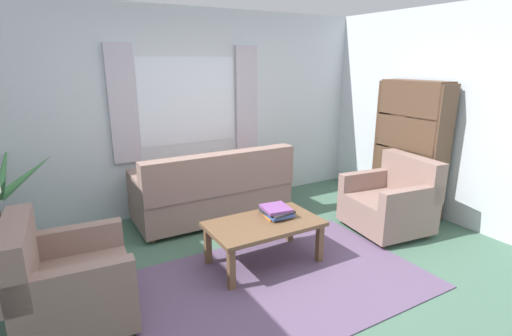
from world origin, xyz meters
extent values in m
plane|color=#476B56|center=(0.00, 0.00, 0.00)|extent=(6.24, 6.24, 0.00)
cube|color=silver|center=(0.00, 2.26, 1.30)|extent=(5.32, 0.12, 2.60)
cube|color=silver|center=(2.66, 0.00, 1.30)|extent=(0.12, 4.40, 2.60)
cube|color=white|center=(0.00, 2.20, 1.45)|extent=(1.30, 0.01, 1.10)
cube|color=silver|center=(-0.83, 2.17, 1.45)|extent=(0.32, 0.06, 1.40)
cube|color=silver|center=(0.83, 2.17, 1.45)|extent=(0.32, 0.06, 1.40)
cube|color=#604C6B|center=(0.00, 0.00, 0.01)|extent=(2.63, 1.72, 0.01)
cube|color=gray|center=(0.07, 1.69, 0.25)|extent=(1.90, 0.80, 0.38)
cube|color=gray|center=(0.07, 1.37, 0.68)|extent=(1.90, 0.20, 0.48)
cube|color=gray|center=(0.94, 1.69, 0.56)|extent=(0.16, 0.80, 0.24)
cube|color=gray|center=(-0.80, 1.69, 0.56)|extent=(0.16, 0.80, 0.24)
cylinder|color=brown|center=(0.92, 1.99, 0.03)|extent=(0.06, 0.06, 0.06)
cylinder|color=brown|center=(-0.78, 1.99, 0.03)|extent=(0.06, 0.06, 0.06)
cylinder|color=brown|center=(0.92, 1.39, 0.03)|extent=(0.06, 0.06, 0.06)
cylinder|color=brown|center=(-0.78, 1.39, 0.03)|extent=(0.06, 0.06, 0.06)
cube|color=gray|center=(-1.65, 0.33, 0.24)|extent=(0.86, 0.90, 0.36)
cube|color=gray|center=(-1.98, 0.35, 0.65)|extent=(0.24, 0.85, 0.46)
cube|color=gray|center=(-1.67, -0.03, 0.53)|extent=(0.81, 0.18, 0.22)
cube|color=gray|center=(-1.62, 0.69, 0.53)|extent=(0.81, 0.18, 0.22)
cylinder|color=brown|center=(-1.35, -0.03, 0.03)|extent=(0.05, 0.05, 0.06)
cylinder|color=brown|center=(-1.30, 0.64, 0.03)|extent=(0.05, 0.05, 0.06)
cylinder|color=brown|center=(-1.94, 0.69, 0.03)|extent=(0.05, 0.05, 0.06)
cube|color=gray|center=(1.69, 0.31, 0.24)|extent=(0.89, 0.93, 0.36)
cube|color=gray|center=(2.02, 0.27, 0.65)|extent=(0.28, 0.86, 0.46)
cube|color=gray|center=(1.73, 0.67, 0.53)|extent=(0.81, 0.21, 0.22)
cube|color=gray|center=(1.64, -0.04, 0.53)|extent=(0.81, 0.21, 0.22)
cylinder|color=brown|center=(1.41, 0.69, 0.03)|extent=(0.05, 0.05, 0.06)
cylinder|color=brown|center=(1.33, 0.01, 0.03)|extent=(0.05, 0.05, 0.06)
cylinder|color=brown|center=(2.05, 0.61, 0.03)|extent=(0.05, 0.05, 0.06)
cylinder|color=brown|center=(1.96, -0.06, 0.03)|extent=(0.05, 0.05, 0.06)
cube|color=brown|center=(0.05, 0.38, 0.42)|extent=(1.10, 0.64, 0.04)
cube|color=brown|center=(-0.44, 0.12, 0.20)|extent=(0.06, 0.06, 0.40)
cube|color=brown|center=(0.54, 0.12, 0.20)|extent=(0.06, 0.06, 0.40)
cube|color=brown|center=(-0.44, 0.64, 0.20)|extent=(0.06, 0.06, 0.40)
cube|color=brown|center=(0.54, 0.64, 0.20)|extent=(0.06, 0.06, 0.40)
cube|color=orange|center=(0.24, 0.45, 0.45)|extent=(0.28, 0.27, 0.02)
cube|color=#335199|center=(0.24, 0.45, 0.47)|extent=(0.25, 0.32, 0.03)
cube|color=#2D2D33|center=(0.24, 0.44, 0.50)|extent=(0.29, 0.30, 0.02)
cube|color=#7F478C|center=(0.23, 0.45, 0.52)|extent=(0.29, 0.31, 0.03)
cylinder|color=#56565B|center=(-2.20, 1.69, 0.16)|extent=(0.42, 0.42, 0.31)
cone|color=#47894C|center=(-1.90, 1.74, 0.85)|extent=(0.56, 0.20, 0.43)
cone|color=#47894C|center=(-2.10, 2.02, 0.88)|extent=(0.23, 0.61, 0.50)
cone|color=#47894C|center=(-2.09, 1.40, 0.85)|extent=(0.24, 0.58, 0.40)
cube|color=brown|center=(2.38, 0.17, 0.85)|extent=(0.30, 0.04, 1.70)
cube|color=brown|center=(2.38, 1.07, 0.85)|extent=(0.30, 0.04, 1.70)
cube|color=brown|center=(2.24, 0.62, 0.85)|extent=(0.02, 0.90, 1.70)
cube|color=brown|center=(2.38, 0.62, 0.01)|extent=(0.30, 0.86, 0.02)
cube|color=brown|center=(2.38, 0.62, 0.43)|extent=(0.30, 0.86, 0.02)
cube|color=brown|center=(2.38, 0.62, 0.86)|extent=(0.30, 0.86, 0.02)
cube|color=brown|center=(2.38, 0.62, 1.28)|extent=(0.30, 0.86, 0.02)
cube|color=brown|center=(2.38, 0.62, 1.71)|extent=(0.30, 0.86, 0.02)
cube|color=#335199|center=(2.38, 0.27, 0.57)|extent=(0.27, 0.09, 0.25)
cube|color=gold|center=(2.38, 0.35, 0.59)|extent=(0.25, 0.06, 0.28)
cube|color=#7F478C|center=(2.38, 0.44, 0.58)|extent=(0.28, 0.08, 0.26)
cube|color=#2D2D33|center=(2.38, 0.51, 0.58)|extent=(0.27, 0.06, 0.27)
cube|color=gold|center=(2.38, 0.59, 0.57)|extent=(0.27, 0.08, 0.26)
cube|color=gold|center=(2.38, 0.67, 0.59)|extent=(0.24, 0.07, 0.30)
cube|color=#5B8E93|center=(2.38, 0.77, 0.54)|extent=(0.27, 0.10, 0.19)
cube|color=#5B8E93|center=(2.38, 0.88, 0.56)|extent=(0.28, 0.09, 0.24)
cube|color=#387F4C|center=(2.38, 0.97, 0.57)|extent=(0.27, 0.09, 0.25)
camera|label=1|loc=(-1.74, -2.58, 1.96)|focal=27.01mm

